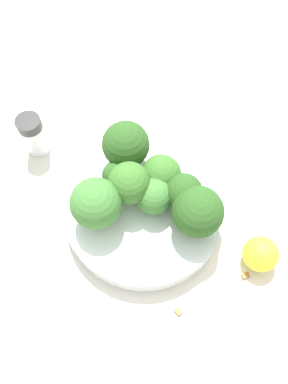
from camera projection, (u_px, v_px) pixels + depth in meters
name	position (u px, v px, depth m)	size (l,w,h in m)	color
ground_plane	(144.00, 214.00, 0.49)	(3.00, 3.00, 0.00)	silver
bowl	(144.00, 210.00, 0.48)	(0.20, 0.20, 0.03)	silver
broccoli_floret_0	(129.00, 184.00, 0.43)	(0.05, 0.05, 0.07)	#7A9E5B
broccoli_floret_1	(161.00, 175.00, 0.45)	(0.05, 0.05, 0.05)	#84AD66
broccoli_floret_2	(117.00, 176.00, 0.45)	(0.04, 0.04, 0.04)	#84AD66
broccoli_floret_3	(154.00, 196.00, 0.44)	(0.05, 0.05, 0.05)	#7A9E5B
broccoli_floret_4	(96.00, 204.00, 0.42)	(0.06, 0.06, 0.07)	#8EB770
broccoli_floret_5	(126.00, 145.00, 0.46)	(0.06, 0.06, 0.07)	#7A9E5B
broccoli_floret_6	(198.00, 212.00, 0.42)	(0.06, 0.06, 0.07)	#7A9E5B
broccoli_floret_7	(184.00, 192.00, 0.44)	(0.04, 0.04, 0.05)	#7A9E5B
pepper_shaker	(34.00, 135.00, 0.51)	(0.03, 0.03, 0.06)	silver
lemon_wedge	(261.00, 254.00, 0.44)	(0.04, 0.04, 0.04)	yellow
almond_crumb_0	(246.00, 275.00, 0.45)	(0.01, 0.01, 0.01)	olive
almond_crumb_1	(178.00, 311.00, 0.43)	(0.01, 0.01, 0.01)	olive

